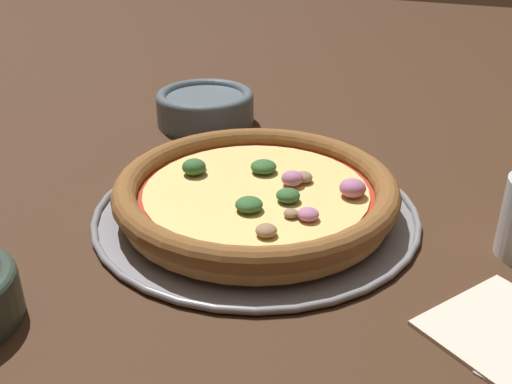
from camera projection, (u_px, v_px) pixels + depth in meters
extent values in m
plane|color=#3D2616|center=(256.00, 214.00, 0.69)|extent=(3.00, 3.00, 0.00)
cylinder|color=gray|center=(256.00, 213.00, 0.69)|extent=(0.37, 0.37, 0.01)
torus|color=gray|center=(256.00, 211.00, 0.69)|extent=(0.37, 0.37, 0.01)
cylinder|color=tan|center=(256.00, 200.00, 0.68)|extent=(0.30, 0.30, 0.02)
torus|color=brown|center=(256.00, 188.00, 0.68)|extent=(0.32, 0.32, 0.03)
cylinder|color=#A32D19|center=(256.00, 192.00, 0.68)|extent=(0.27, 0.27, 0.00)
cylinder|color=#EAC670|center=(256.00, 190.00, 0.68)|extent=(0.26, 0.26, 0.00)
ellipsoid|color=#B26B93|center=(292.00, 178.00, 0.68)|extent=(0.03, 0.03, 0.02)
ellipsoid|color=#33602D|center=(264.00, 167.00, 0.72)|extent=(0.04, 0.04, 0.01)
ellipsoid|color=#33602D|center=(249.00, 204.00, 0.63)|extent=(0.04, 0.04, 0.01)
ellipsoid|color=#8E7051|center=(291.00, 213.00, 0.62)|extent=(0.02, 0.02, 0.01)
ellipsoid|color=#B26B93|center=(353.00, 188.00, 0.66)|extent=(0.03, 0.03, 0.02)
ellipsoid|color=#8E7051|center=(303.00, 177.00, 0.69)|extent=(0.03, 0.03, 0.01)
ellipsoid|color=#B26B93|center=(308.00, 214.00, 0.61)|extent=(0.03, 0.03, 0.01)
ellipsoid|color=#33602D|center=(194.00, 167.00, 0.71)|extent=(0.04, 0.04, 0.02)
ellipsoid|color=#33602D|center=(288.00, 195.00, 0.65)|extent=(0.04, 0.04, 0.01)
ellipsoid|color=#33602D|center=(196.00, 165.00, 0.72)|extent=(0.03, 0.03, 0.01)
ellipsoid|color=#8E7051|center=(266.00, 230.00, 0.59)|extent=(0.03, 0.03, 0.01)
cylinder|color=slate|center=(205.00, 110.00, 0.95)|extent=(0.15, 0.15, 0.04)
torus|color=slate|center=(205.00, 96.00, 0.94)|extent=(0.15, 0.15, 0.02)
cube|color=beige|center=(507.00, 329.00, 0.51)|extent=(0.16, 0.16, 0.01)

